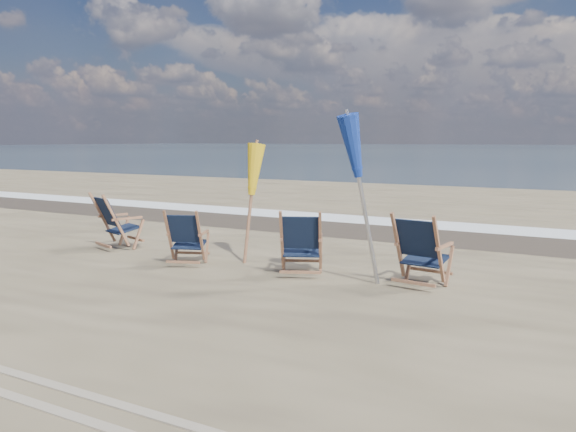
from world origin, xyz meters
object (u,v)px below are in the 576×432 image
beach_chair_2 (320,244)px  beach_chair_3 (439,253)px  beach_chair_1 (200,238)px  beach_chair_0 (116,223)px  umbrella_yellow (250,175)px  umbrella_blue (365,152)px

beach_chair_2 → beach_chair_3: bearing=158.1°
beach_chair_3 → beach_chair_1: bearing=12.5°
beach_chair_3 → beach_chair_2: bearing=9.1°
beach_chair_0 → beach_chair_2: bearing=-159.1°
beach_chair_0 → umbrella_yellow: umbrella_yellow is taller
umbrella_yellow → umbrella_blue: (2.25, -0.62, 0.42)m
beach_chair_1 → beach_chair_0: bearing=-27.1°
beach_chair_0 → beach_chair_2: 4.08m
beach_chair_3 → umbrella_blue: umbrella_blue is taller
beach_chair_0 → beach_chair_3: (5.82, 0.06, -0.01)m
beach_chair_2 → umbrella_yellow: bearing=-39.7°
umbrella_yellow → umbrella_blue: size_ratio=0.81×
beach_chair_1 → umbrella_yellow: umbrella_yellow is taller
umbrella_yellow → umbrella_blue: 2.37m
beach_chair_1 → umbrella_yellow: (0.50, 0.72, 0.99)m
beach_chair_1 → beach_chair_3: 3.75m
umbrella_yellow → beach_chair_1: bearing=-124.8°
umbrella_yellow → umbrella_blue: bearing=-15.4°
beach_chair_2 → umbrella_yellow: umbrella_yellow is taller
beach_chair_0 → umbrella_yellow: bearing=-149.0°
beach_chair_2 → beach_chair_0: bearing=-22.7°
beach_chair_1 → beach_chair_2: size_ratio=0.92×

